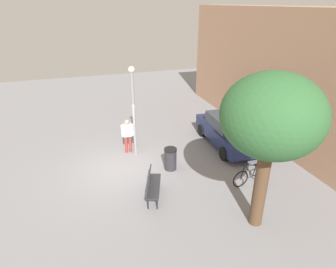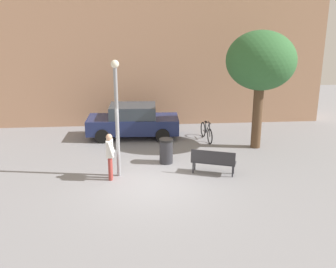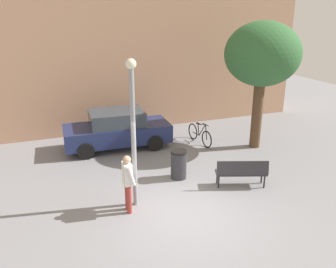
% 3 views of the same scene
% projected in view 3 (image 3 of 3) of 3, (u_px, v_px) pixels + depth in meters
% --- Properties ---
extents(ground_plane, '(36.00, 36.00, 0.00)m').
position_uv_depth(ground_plane, '(185.00, 214.00, 9.47)').
color(ground_plane, gray).
extents(building_facade, '(18.43, 2.00, 6.41)m').
position_uv_depth(building_facade, '(113.00, 59.00, 15.99)').
color(building_facade, tan).
rests_on(building_facade, ground_plane).
extents(lamppost, '(0.28, 0.28, 4.15)m').
position_uv_depth(lamppost, '(133.00, 123.00, 9.14)').
color(lamppost, gray).
rests_on(lamppost, ground_plane).
extents(person_by_lamppost, '(0.28, 0.59, 1.67)m').
position_uv_depth(person_by_lamppost, '(128.00, 180.00, 9.29)').
color(person_by_lamppost, '#9E3833').
rests_on(person_by_lamppost, ground_plane).
extents(park_bench, '(1.67, 0.99, 0.92)m').
position_uv_depth(park_bench, '(242.00, 171.00, 10.77)').
color(park_bench, '#2D2D33').
rests_on(park_bench, ground_plane).
extents(plaza_tree, '(2.88, 2.88, 4.98)m').
position_uv_depth(plaza_tree, '(262.00, 55.00, 13.03)').
color(plaza_tree, brown).
rests_on(plaza_tree, ground_plane).
extents(bicycle_black, '(0.25, 1.80, 0.97)m').
position_uv_depth(bicycle_black, '(200.00, 135.00, 14.47)').
color(bicycle_black, black).
rests_on(bicycle_black, ground_plane).
extents(parked_car_navy, '(4.27, 1.96, 1.55)m').
position_uv_depth(parked_car_navy, '(117.00, 129.00, 13.90)').
color(parked_car_navy, navy).
rests_on(parked_car_navy, ground_plane).
extents(trash_bin, '(0.54, 0.54, 0.98)m').
position_uv_depth(trash_bin, '(179.00, 164.00, 11.38)').
color(trash_bin, '#2D2D33').
rests_on(trash_bin, ground_plane).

